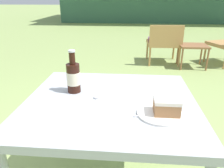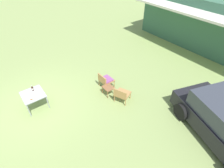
{
  "view_description": "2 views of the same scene",
  "coord_description": "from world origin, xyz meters",
  "px_view_note": "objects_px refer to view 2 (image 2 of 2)",
  "views": [
    {
      "loc": [
        0.1,
        -1.04,
        1.2
      ],
      "look_at": [
        0.0,
        0.1,
        0.74
      ],
      "focal_mm": 35.0,
      "sensor_mm": 36.0,
      "label": 1
    },
    {
      "loc": [
        5.95,
        -0.56,
        5.37
      ],
      "look_at": [
        1.6,
        2.73,
        0.9
      ],
      "focal_mm": 28.0,
      "sensor_mm": 36.0,
      "label": 2
    }
  ],
  "objects_px": {
    "wicker_chair_cushioned": "(106,80)",
    "patio_table": "(33,95)",
    "cola_bottle_near": "(33,89)",
    "garden_side_table": "(108,88)",
    "wicker_chair_plain": "(122,94)",
    "cake_on_plate": "(31,99)"
  },
  "relations": [
    {
      "from": "garden_side_table",
      "to": "patio_table",
      "type": "height_order",
      "value": "patio_table"
    },
    {
      "from": "wicker_chair_cushioned",
      "to": "cake_on_plate",
      "type": "bearing_deg",
      "value": 80.49
    },
    {
      "from": "wicker_chair_plain",
      "to": "patio_table",
      "type": "xyz_separation_m",
      "value": [
        -1.9,
        -3.02,
        0.2
      ]
    },
    {
      "from": "wicker_chair_plain",
      "to": "patio_table",
      "type": "distance_m",
      "value": 3.57
    },
    {
      "from": "garden_side_table",
      "to": "cola_bottle_near",
      "type": "relative_size",
      "value": 1.95
    },
    {
      "from": "cake_on_plate",
      "to": "cola_bottle_near",
      "type": "bearing_deg",
      "value": 154.81
    },
    {
      "from": "garden_side_table",
      "to": "wicker_chair_cushioned",
      "type": "bearing_deg",
      "value": 157.37
    },
    {
      "from": "wicker_chair_cushioned",
      "to": "wicker_chair_plain",
      "type": "xyz_separation_m",
      "value": [
        1.2,
        -0.02,
        -0.0
      ]
    },
    {
      "from": "cake_on_plate",
      "to": "patio_table",
      "type": "bearing_deg",
      "value": 152.74
    },
    {
      "from": "wicker_chair_plain",
      "to": "cake_on_plate",
      "type": "distance_m",
      "value": 3.57
    },
    {
      "from": "wicker_chair_plain",
      "to": "patio_table",
      "type": "height_order",
      "value": "wicker_chair_plain"
    },
    {
      "from": "garden_side_table",
      "to": "cake_on_plate",
      "type": "distance_m",
      "value": 3.13
    },
    {
      "from": "wicker_chair_cushioned",
      "to": "cake_on_plate",
      "type": "distance_m",
      "value": 3.21
    },
    {
      "from": "wicker_chair_plain",
      "to": "cola_bottle_near",
      "type": "distance_m",
      "value": 3.63
    },
    {
      "from": "wicker_chair_cushioned",
      "to": "cola_bottle_near",
      "type": "distance_m",
      "value": 3.1
    },
    {
      "from": "wicker_chair_cushioned",
      "to": "cola_bottle_near",
      "type": "xyz_separation_m",
      "value": [
        -0.92,
        -2.94,
        0.35
      ]
    },
    {
      "from": "garden_side_table",
      "to": "cake_on_plate",
      "type": "relative_size",
      "value": 2.22
    },
    {
      "from": "garden_side_table",
      "to": "patio_table",
      "type": "distance_m",
      "value": 3.08
    },
    {
      "from": "cola_bottle_near",
      "to": "garden_side_table",
      "type": "bearing_deg",
      "value": 62.84
    },
    {
      "from": "patio_table",
      "to": "cake_on_plate",
      "type": "height_order",
      "value": "cake_on_plate"
    },
    {
      "from": "wicker_chair_cushioned",
      "to": "patio_table",
      "type": "relative_size",
      "value": 0.81
    },
    {
      "from": "cake_on_plate",
      "to": "wicker_chair_cushioned",
      "type": "bearing_deg",
      "value": 81.98
    }
  ]
}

